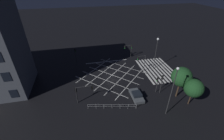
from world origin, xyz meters
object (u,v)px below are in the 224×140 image
object	(u,v)px
traffic_light_se_main	(131,49)
traffic_light_sw_cross	(157,82)
traffic_light_median_south	(141,60)
traffic_light_ne_main	(75,53)
traffic_light_se_cross	(128,48)
traffic_light_sw_main	(162,80)
street_lamp_east	(173,86)
street_lamp_west	(157,47)
street_tree_near	(182,77)
traffic_light_nw_main	(76,92)
street_tree_far	(194,88)
traffic_light_nw_cross	(85,90)
waiting_car	(137,95)

from	to	relation	value
traffic_light_se_main	traffic_light_sw_cross	world-z (taller)	traffic_light_se_main
traffic_light_median_south	traffic_light_sw_cross	xyz separation A→B (m)	(-8.20, -0.16, -0.63)
traffic_light_ne_main	traffic_light_se_cross	size ratio (longest dim) A/B	1.06
traffic_light_sw_main	street_lamp_east	size ratio (longest dim) A/B	0.45
traffic_light_sw_cross	street_lamp_west	size ratio (longest dim) A/B	0.44
traffic_light_ne_main	street_tree_near	xyz separation A→B (m)	(-18.84, -19.24, 1.81)
traffic_light_nw_main	street_tree_far	size ratio (longest dim) A/B	0.64
traffic_light_sw_cross	traffic_light_sw_main	bearing A→B (deg)	161.79
street_lamp_west	traffic_light_sw_cross	bearing A→B (deg)	156.87
traffic_light_se_main	traffic_light_median_south	bearing A→B (deg)	-2.24
traffic_light_ne_main	traffic_light_sw_main	xyz separation A→B (m)	(-17.05, -16.51, 0.16)
traffic_light_nw_cross	traffic_light_nw_main	bearing A→B (deg)	-179.83
street_lamp_west	traffic_light_median_south	bearing A→B (deg)	99.07
street_tree_far	traffic_light_ne_main	bearing A→B (deg)	43.61
traffic_light_ne_main	traffic_light_nw_cross	distance (m)	16.42
traffic_light_se_main	traffic_light_nw_main	world-z (taller)	traffic_light_se_main
traffic_light_se_main	traffic_light_ne_main	distance (m)	15.89
traffic_light_median_south	traffic_light_nw_main	size ratio (longest dim) A/B	1.29
traffic_light_ne_main	street_tree_near	size ratio (longest dim) A/B	0.61
traffic_light_se_main	traffic_light_se_cross	xyz separation A→B (m)	(0.44, 1.01, 0.02)
traffic_light_sw_main	street_lamp_east	bearing A→B (deg)	163.42
traffic_light_sw_main	traffic_light_nw_main	world-z (taller)	traffic_light_sw_main
street_tree_far	waiting_car	bearing A→B (deg)	67.79
traffic_light_se_main	traffic_light_se_cross	size ratio (longest dim) A/B	1.01
street_lamp_east	waiting_car	bearing A→B (deg)	36.37
traffic_light_sw_cross	street_tree_near	size ratio (longest dim) A/B	0.56
traffic_light_nw_cross	street_tree_far	bearing A→B (deg)	-14.73
traffic_light_se_cross	traffic_light_nw_cross	xyz separation A→B (m)	(-16.35, 13.31, -0.04)
traffic_light_nw_main	street_lamp_west	xyz separation A→B (m)	(8.39, -19.65, 3.70)
street_lamp_west	waiting_car	world-z (taller)	street_lamp_west
traffic_light_nw_cross	traffic_light_sw_cross	world-z (taller)	traffic_light_sw_cross
street_tree_far	waiting_car	size ratio (longest dim) A/B	1.33
street_lamp_east	waiting_car	xyz separation A→B (m)	(4.94, 3.64, -5.44)
traffic_light_median_south	traffic_light_nw_main	xyz separation A→B (m)	(-7.77, 15.71, -0.78)
traffic_light_ne_main	traffic_light_se_cross	xyz separation A→B (m)	(-0.00, -14.87, -0.10)
traffic_light_se_cross	street_tree_near	xyz separation A→B (m)	(-18.84, -4.37, 1.90)
traffic_light_se_main	traffic_light_nw_cross	bearing A→B (deg)	-42.01
traffic_light_median_south	traffic_light_sw_cross	distance (m)	8.23
traffic_light_median_south	traffic_light_nw_cross	xyz separation A→B (m)	(-7.76, 14.01, -0.53)
traffic_light_sw_cross	street_lamp_east	distance (m)	6.73
traffic_light_sw_main	traffic_light_nw_main	xyz separation A→B (m)	(0.69, 16.67, -0.55)
traffic_light_ne_main	street_lamp_west	distance (m)	21.32
traffic_light_se_cross	street_lamp_west	world-z (taller)	street_lamp_west
traffic_light_se_cross	traffic_light_nw_cross	world-z (taller)	traffic_light_se_cross
traffic_light_nw_main	street_lamp_east	xyz separation A→B (m)	(-6.17, -15.04, 3.56)
traffic_light_se_main	traffic_light_nw_cross	distance (m)	21.40
street_lamp_west	street_tree_near	size ratio (longest dim) A/B	1.27
traffic_light_sw_main	traffic_light_se_cross	bearing A→B (deg)	5.52
traffic_light_ne_main	traffic_light_sw_cross	world-z (taller)	traffic_light_ne_main
traffic_light_ne_main	traffic_light_median_south	size ratio (longest dim) A/B	0.90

